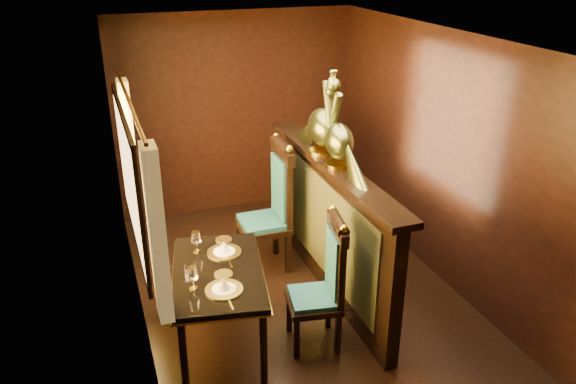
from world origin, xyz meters
name	(u,v)px	position (x,y,z in m)	size (l,w,h in m)	color
ground	(309,309)	(0.00, 0.00, 0.00)	(5.00, 5.00, 0.00)	black
room_shell	(302,155)	(-0.09, 0.02, 1.58)	(3.04, 5.04, 2.52)	black
partition	(329,224)	(0.32, 0.30, 0.71)	(0.26, 2.70, 1.36)	black
dining_table	(218,277)	(-0.90, -0.18, 0.66)	(0.97, 1.36, 0.93)	black
chair_left	(327,278)	(-0.04, -0.47, 0.64)	(0.51, 0.53, 1.23)	black
chair_right	(275,202)	(-0.04, 0.90, 0.74)	(0.51, 0.57, 1.43)	black
peacock_left	(340,126)	(0.33, 0.17, 1.75)	(0.24, 0.65, 0.78)	#16432C
peacock_right	(323,111)	(0.33, 0.53, 1.78)	(0.27, 0.71, 0.85)	#16432C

